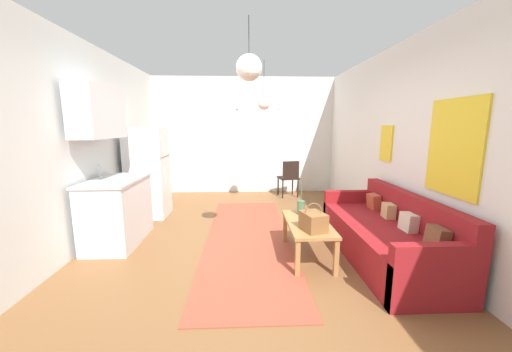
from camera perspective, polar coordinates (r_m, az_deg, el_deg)
ground_plane at (r=3.66m, az=-1.98°, el=-17.07°), size 4.86×7.95×0.10m
wall_back at (r=6.99m, az=-2.21°, el=7.90°), size 4.46×0.13×2.74m
wall_right at (r=3.94m, az=31.62°, el=4.98°), size 0.12×7.55×2.74m
wall_left at (r=3.92m, az=-36.04°, el=4.54°), size 0.12×7.55×2.74m
area_rug at (r=4.27m, az=-1.60°, el=-12.16°), size 1.19×3.76×0.01m
couch at (r=3.92m, az=24.68°, el=-10.99°), size 0.83×2.14×0.80m
coffee_table at (r=3.62m, az=10.28°, el=-9.92°), size 0.50×1.02×0.45m
bamboo_vase at (r=3.87m, az=8.93°, el=-6.20°), size 0.10×0.10×0.40m
handbag at (r=3.31m, az=11.33°, el=-8.84°), size 0.29×0.34×0.32m
refrigerator at (r=5.44m, az=-20.69°, el=0.70°), size 0.66×0.64×1.59m
kitchen_counter at (r=4.36m, az=-26.63°, el=-1.84°), size 0.63×1.10×2.11m
accent_chair at (r=6.54m, az=6.59°, el=-0.07°), size 0.49×0.47×0.84m
pendant_lamp_near at (r=3.26m, az=-1.40°, el=20.75°), size 0.28×0.28×0.66m
pendant_lamp_far at (r=5.27m, az=1.58°, el=14.26°), size 0.23×0.23×0.85m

